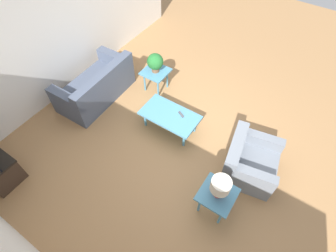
# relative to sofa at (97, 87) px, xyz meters

# --- Properties ---
(ground_plane) EXTENTS (14.00, 14.00, 0.00)m
(ground_plane) POSITION_rel_sofa_xyz_m (-2.21, -0.05, -0.31)
(ground_plane) COLOR #A87A4C
(wall_right) EXTENTS (0.12, 7.20, 2.70)m
(wall_right) POSITION_rel_sofa_xyz_m (0.85, -0.05, 1.04)
(wall_right) COLOR white
(wall_right) RESTS_ON ground_plane
(sofa) EXTENTS (0.95, 1.75, 0.82)m
(sofa) POSITION_rel_sofa_xyz_m (0.00, 0.00, 0.00)
(sofa) COLOR #4C566B
(sofa) RESTS_ON ground_plane
(armchair) EXTENTS (1.02, 1.07, 0.75)m
(armchair) POSITION_rel_sofa_xyz_m (-3.53, -0.08, -0.01)
(armchair) COLOR slate
(armchair) RESTS_ON ground_plane
(coffee_table) EXTENTS (1.14, 0.64, 0.42)m
(coffee_table) POSITION_rel_sofa_xyz_m (-1.84, -0.14, 0.07)
(coffee_table) COLOR teal
(coffee_table) RESTS_ON ground_plane
(side_table_plant) EXTENTS (0.55, 0.55, 0.52)m
(side_table_plant) POSITION_rel_sofa_xyz_m (-0.93, -0.95, 0.14)
(side_table_plant) COLOR teal
(side_table_plant) RESTS_ON ground_plane
(side_table_lamp) EXTENTS (0.55, 0.55, 0.52)m
(side_table_lamp) POSITION_rel_sofa_xyz_m (-3.37, 0.87, 0.14)
(side_table_lamp) COLOR teal
(side_table_lamp) RESTS_ON ground_plane
(potted_plant) EXTENTS (0.35, 0.35, 0.43)m
(potted_plant) POSITION_rel_sofa_xyz_m (-0.93, -0.95, 0.46)
(potted_plant) COLOR brown
(potted_plant) RESTS_ON side_table_plant
(table_lamp) EXTENTS (0.30, 0.30, 0.41)m
(table_lamp) POSITION_rel_sofa_xyz_m (-3.37, 0.87, 0.48)
(table_lamp) COLOR red
(table_lamp) RESTS_ON side_table_lamp
(remote_control) EXTENTS (0.16, 0.11, 0.02)m
(remote_control) POSITION_rel_sofa_xyz_m (-2.03, -0.25, 0.12)
(remote_control) COLOR #4C4C51
(remote_control) RESTS_ON coffee_table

